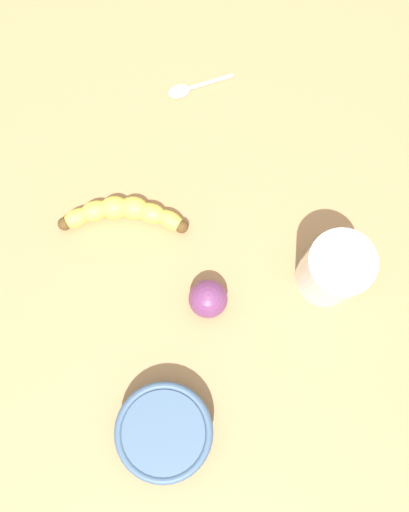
{
  "coord_description": "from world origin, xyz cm",
  "views": [
    {
      "loc": [
        -11.82,
        -11.93,
        85.3
      ],
      "look_at": [
        0.92,
        0.73,
        5.0
      ],
      "focal_mm": 38.54,
      "sensor_mm": 36.0,
      "label": 1
    }
  ],
  "objects": [
    {
      "name": "wooden_tabletop",
      "position": [
        0.0,
        0.0,
        1.5
      ],
      "size": [
        120.0,
        120.0,
        3.0
      ],
      "primitive_type": "cube",
      "color": "#A47A4F",
      "rests_on": "ground"
    },
    {
      "name": "banana",
      "position": [
        -2.92,
        14.33,
        4.78
      ],
      "size": [
        14.67,
        15.36,
        3.55
      ],
      "rotation": [
        0.0,
        0.0,
        2.33
      ],
      "color": "#E0CA4A",
      "rests_on": "wooden_tabletop"
    },
    {
      "name": "smoothie_glass",
      "position": [
        11.91,
        -14.33,
        8.46
      ],
      "size": [
        9.32,
        9.32,
        11.31
      ],
      "color": "silver",
      "rests_on": "wooden_tabletop"
    },
    {
      "name": "ceramic_bowl",
      "position": [
        -20.76,
        -13.01,
        6.11
      ],
      "size": [
        13.52,
        13.52,
        5.23
      ],
      "color": "#3D5675",
      "rests_on": "wooden_tabletop"
    },
    {
      "name": "plum_fruit",
      "position": [
        -3.38,
        -4.28,
        5.88
      ],
      "size": [
        5.75,
        5.75,
        5.75
      ],
      "primitive_type": "sphere",
      "color": "#6B3360",
      "rests_on": "wooden_tabletop"
    },
    {
      "name": "teaspoon",
      "position": [
        18.48,
        23.15,
        3.4
      ],
      "size": [
        10.62,
        6.41,
        0.8
      ],
      "rotation": [
        0.0,
        0.0,
        2.67
      ],
      "color": "silver",
      "rests_on": "wooden_tabletop"
    }
  ]
}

